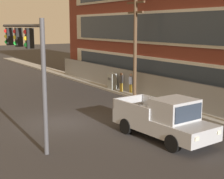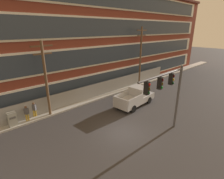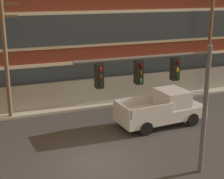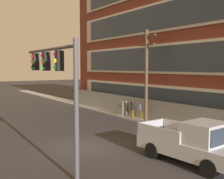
% 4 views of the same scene
% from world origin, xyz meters
% --- Properties ---
extents(ground_plane, '(160.00, 160.00, 0.00)m').
position_xyz_m(ground_plane, '(0.00, 0.00, 0.00)').
color(ground_plane, '#333030').
extents(sidewalk_building_side, '(80.00, 1.61, 0.16)m').
position_xyz_m(sidewalk_building_side, '(0.00, 7.97, 0.08)').
color(sidewalk_building_side, '#9E9B93').
rests_on(sidewalk_building_side, ground).
extents(brick_mill_building, '(50.56, 11.85, 14.02)m').
position_xyz_m(brick_mill_building, '(7.67, 14.40, 7.02)').
color(brick_mill_building, brown).
rests_on(brick_mill_building, ground).
extents(chain_link_fence, '(35.88, 0.06, 1.93)m').
position_xyz_m(chain_link_fence, '(0.65, 8.06, 0.98)').
color(chain_link_fence, gray).
rests_on(chain_link_fence, ground).
extents(traffic_signal_mast, '(5.81, 0.43, 5.73)m').
position_xyz_m(traffic_signal_mast, '(2.28, -2.50, 4.20)').
color(traffic_signal_mast, '#4C4C51').
rests_on(traffic_signal_mast, ground).
extents(pickup_truck_silver, '(5.56, 2.48, 2.10)m').
position_xyz_m(pickup_truck_silver, '(5.34, 3.08, 0.98)').
color(pickup_truck_silver, '#B2B5BA').
rests_on(pickup_truck_silver, ground).
extents(utility_pole_near_corner, '(2.07, 0.26, 7.57)m').
position_xyz_m(utility_pole_near_corner, '(-3.18, 7.42, 4.16)').
color(utility_pole_near_corner, brown).
rests_on(utility_pole_near_corner, ground).
extents(utility_pole_midblock, '(2.18, 0.26, 8.83)m').
position_xyz_m(utility_pole_midblock, '(11.63, 7.48, 4.84)').
color(utility_pole_midblock, brown).
rests_on(utility_pole_midblock, ground).
extents(electrical_cabinet, '(0.73, 0.51, 1.49)m').
position_xyz_m(electrical_cabinet, '(-6.66, 7.57, 0.74)').
color(electrical_cabinet, '#939993').
rests_on(electrical_cabinet, ground).
extents(pedestrian_near_cabinet, '(0.45, 0.45, 1.69)m').
position_xyz_m(pedestrian_near_cabinet, '(-5.36, 7.65, 0.97)').
color(pedestrian_near_cabinet, '#B7932D').
rests_on(pedestrian_near_cabinet, ground).
extents(pedestrian_by_fence, '(0.43, 0.46, 1.69)m').
position_xyz_m(pedestrian_by_fence, '(-4.52, 8.02, 0.97)').
color(pedestrian_by_fence, '#B7932D').
rests_on(pedestrian_by_fence, ground).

